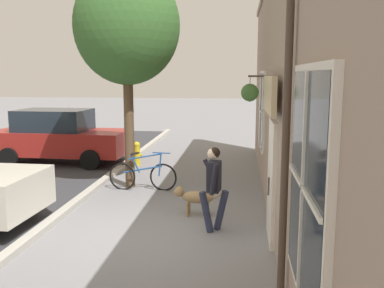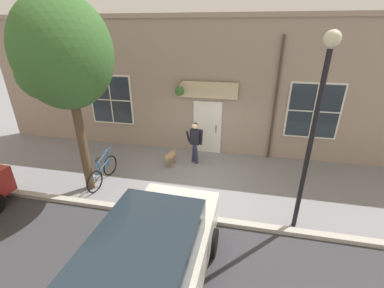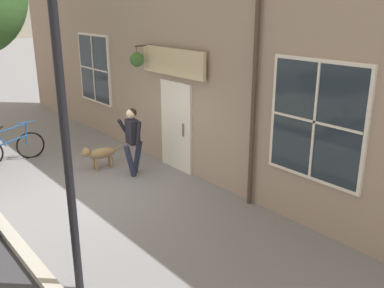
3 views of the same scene
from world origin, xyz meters
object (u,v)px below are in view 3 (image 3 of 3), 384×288
dog_on_leash (99,153)px  street_lamp (59,70)px  pedestrian_walking (133,136)px  leaning_bicycle (10,148)px

dog_on_leash → street_lamp: (2.39, 3.96, 2.63)m
pedestrian_walking → dog_on_leash: pedestrian_walking is taller
pedestrian_walking → street_lamp: size_ratio=0.34×
dog_on_leash → street_lamp: size_ratio=0.23×
dog_on_leash → leaning_bicycle: leaning_bicycle is taller
dog_on_leash → street_lamp: bearing=58.9°
pedestrian_walking → street_lamp: (2.83, 3.14, 2.10)m
pedestrian_walking → street_lamp: 4.72m
pedestrian_walking → dog_on_leash: 1.07m
leaning_bicycle → street_lamp: (0.89, 5.80, 2.65)m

